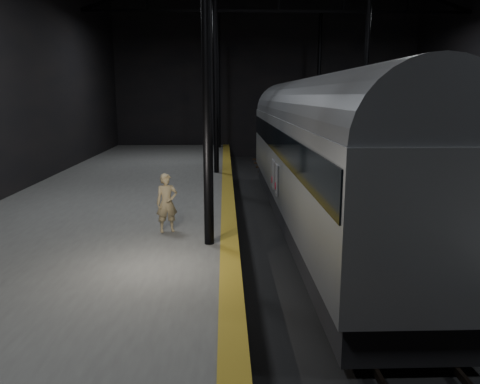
{
  "coord_description": "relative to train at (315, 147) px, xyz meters",
  "views": [
    {
      "loc": [
        -3.36,
        -16.18,
        4.95
      ],
      "look_at": [
        -2.9,
        -1.94,
        2.0
      ],
      "focal_mm": 35.0,
      "sensor_mm": 36.0,
      "label": 1
    }
  ],
  "objects": [
    {
      "name": "train",
      "position": [
        0.0,
        0.0,
        0.0
      ],
      "size": [
        3.07,
        20.52,
        5.49
      ],
      "color": "#A9ACB2",
      "rests_on": "ground"
    },
    {
      "name": "tactile_strip",
      "position": [
        -3.25,
        -1.18,
        -2.06
      ],
      "size": [
        0.5,
        43.8,
        0.01
      ],
      "primitive_type": "cube",
      "color": "olive",
      "rests_on": "platform_left"
    },
    {
      "name": "woman",
      "position": [
        -5.07,
        -3.99,
        -1.19
      ],
      "size": [
        0.73,
        0.58,
        1.74
      ],
      "primitive_type": "imported",
      "rotation": [
        0.0,
        0.0,
        0.3
      ],
      "color": "tan",
      "rests_on": "platform_left"
    },
    {
      "name": "ground",
      "position": [
        0.0,
        -1.18,
        -3.06
      ],
      "size": [
        44.0,
        44.0,
        0.0
      ],
      "primitive_type": "plane",
      "color": "black",
      "rests_on": "ground"
    },
    {
      "name": "track",
      "position": [
        0.0,
        -1.18,
        -2.99
      ],
      "size": [
        2.4,
        43.0,
        0.24
      ],
      "color": "#3F3328",
      "rests_on": "ground"
    },
    {
      "name": "platform_left",
      "position": [
        -7.5,
        -1.18,
        -2.56
      ],
      "size": [
        9.0,
        43.8,
        1.0
      ],
      "primitive_type": "cube",
      "color": "#4E4E4B",
      "rests_on": "ground"
    }
  ]
}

